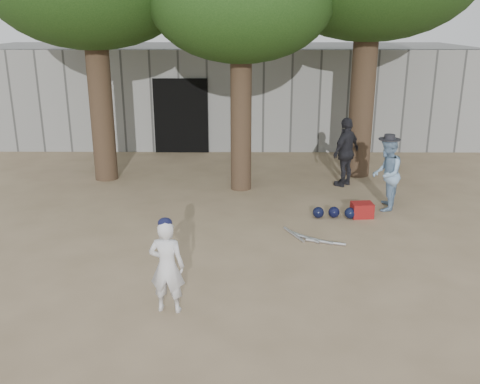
{
  "coord_description": "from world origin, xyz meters",
  "views": [
    {
      "loc": [
        0.67,
        -7.94,
        3.86
      ],
      "look_at": [
        0.6,
        1.0,
        0.95
      ],
      "focal_mm": 40.0,
      "sensor_mm": 36.0,
      "label": 1
    }
  ],
  "objects_px": {
    "spectator_dark": "(346,152)",
    "spectator_blue": "(386,174)",
    "red_bag": "(362,210)",
    "boy_player": "(167,267)"
  },
  "relations": [
    {
      "from": "red_bag",
      "to": "spectator_blue",
      "type": "bearing_deg",
      "value": 40.28
    },
    {
      "from": "red_bag",
      "to": "boy_player",
      "type": "bearing_deg",
      "value": -133.06
    },
    {
      "from": "spectator_dark",
      "to": "boy_player",
      "type": "bearing_deg",
      "value": 12.01
    },
    {
      "from": "boy_player",
      "to": "spectator_blue",
      "type": "bearing_deg",
      "value": -127.2
    },
    {
      "from": "spectator_dark",
      "to": "spectator_blue",
      "type": "bearing_deg",
      "value": 60.21
    },
    {
      "from": "red_bag",
      "to": "spectator_dark",
      "type": "bearing_deg",
      "value": 89.24
    },
    {
      "from": "boy_player",
      "to": "red_bag",
      "type": "distance_m",
      "value": 5.07
    },
    {
      "from": "boy_player",
      "to": "spectator_blue",
      "type": "distance_m",
      "value": 5.79
    },
    {
      "from": "boy_player",
      "to": "spectator_blue",
      "type": "xyz_separation_m",
      "value": [
        4.01,
        4.17,
        0.1
      ]
    },
    {
      "from": "spectator_dark",
      "to": "red_bag",
      "type": "height_order",
      "value": "spectator_dark"
    }
  ]
}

